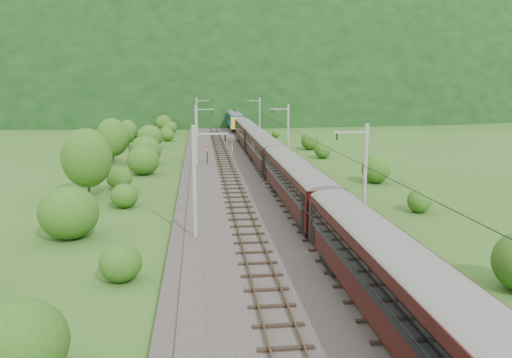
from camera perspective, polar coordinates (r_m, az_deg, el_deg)
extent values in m
plane|color=#2F4F18|center=(36.90, 2.85, -6.70)|extent=(600.00, 600.00, 0.00)
cube|color=#38332D|center=(46.39, 0.85, -2.80)|extent=(14.00, 220.00, 0.30)
cube|color=brown|center=(46.02, -3.01, -2.49)|extent=(0.08, 220.00, 0.15)
cube|color=brown|center=(46.13, -1.22, -2.44)|extent=(0.08, 220.00, 0.15)
cube|color=black|center=(46.10, -2.11, -2.63)|extent=(2.40, 220.00, 0.12)
cube|color=brown|center=(46.55, 2.91, -2.33)|extent=(0.08, 220.00, 0.15)
cube|color=brown|center=(46.80, 4.64, -2.28)|extent=(0.08, 220.00, 0.15)
cube|color=black|center=(46.70, 3.77, -2.47)|extent=(2.40, 220.00, 0.12)
cylinder|color=gray|center=(35.36, -7.05, -0.36)|extent=(0.28, 0.28, 8.00)
cube|color=gray|center=(34.87, -5.20, 5.17)|extent=(2.40, 0.12, 0.12)
cylinder|color=black|center=(34.93, -3.55, 4.71)|extent=(0.10, 0.10, 0.50)
cylinder|color=gray|center=(67.04, -6.85, 4.99)|extent=(0.28, 0.28, 8.00)
cube|color=gray|center=(66.78, -5.88, 7.92)|extent=(2.40, 0.12, 0.12)
cylinder|color=black|center=(66.81, -5.01, 7.68)|extent=(0.10, 0.10, 0.50)
cylinder|color=gray|center=(98.92, -6.78, 6.90)|extent=(0.28, 0.28, 8.00)
cube|color=gray|center=(98.75, -6.12, 8.88)|extent=(2.40, 0.12, 0.12)
cylinder|color=black|center=(98.77, -5.53, 8.72)|extent=(0.10, 0.10, 0.50)
cylinder|color=gray|center=(130.86, -6.74, 7.88)|extent=(0.28, 0.28, 8.00)
cube|color=gray|center=(130.73, -6.24, 9.38)|extent=(2.40, 0.12, 0.12)
cylinder|color=black|center=(130.75, -5.79, 9.26)|extent=(0.10, 0.10, 0.50)
cylinder|color=gray|center=(162.83, -6.72, 8.47)|extent=(0.28, 0.28, 8.00)
cube|color=gray|center=(162.72, -6.31, 9.68)|extent=(2.40, 0.12, 0.12)
cylinder|color=black|center=(162.74, -5.95, 9.58)|extent=(0.10, 0.10, 0.50)
cylinder|color=gray|center=(37.34, 12.34, 0.07)|extent=(0.28, 0.28, 8.00)
cube|color=gray|center=(36.49, 10.77, 5.28)|extent=(2.40, 0.12, 0.12)
cylinder|color=black|center=(36.23, 9.23, 4.82)|extent=(0.10, 0.10, 0.50)
cylinder|color=gray|center=(68.10, 3.68, 5.14)|extent=(0.28, 0.28, 8.00)
cube|color=gray|center=(67.64, 2.71, 8.00)|extent=(2.40, 0.12, 0.12)
cylinder|color=black|center=(67.50, 1.86, 7.74)|extent=(0.10, 0.10, 0.50)
cylinder|color=gray|center=(99.65, 0.43, 7.01)|extent=(0.28, 0.28, 8.00)
cube|color=gray|center=(99.33, -0.27, 8.96)|extent=(2.40, 0.12, 0.12)
cylinder|color=black|center=(99.24, -0.85, 8.78)|extent=(0.10, 0.10, 0.50)
cylinder|color=gray|center=(131.41, -1.27, 7.96)|extent=(0.28, 0.28, 8.00)
cube|color=gray|center=(131.17, -1.81, 9.44)|extent=(2.40, 0.12, 0.12)
cylinder|color=black|center=(131.10, -2.25, 9.31)|extent=(0.10, 0.10, 0.50)
cylinder|color=gray|center=(163.27, -2.31, 8.54)|extent=(0.28, 0.28, 8.00)
cube|color=gray|center=(163.08, -2.75, 9.73)|extent=(2.40, 0.12, 0.12)
cylinder|color=black|center=(163.02, -3.10, 9.62)|extent=(0.10, 0.10, 0.50)
cylinder|color=black|center=(45.00, -2.17, 5.74)|extent=(0.03, 198.00, 0.03)
cylinder|color=black|center=(45.61, 3.88, 5.80)|extent=(0.03, 198.00, 0.03)
ellipsoid|color=black|center=(294.95, -5.44, 8.75)|extent=(504.00, 360.00, 244.00)
ellipsoid|color=black|center=(353.81, -25.60, 8.10)|extent=(336.00, 280.00, 132.00)
cube|color=black|center=(22.81, 15.31, -10.91)|extent=(2.75, 20.88, 2.85)
cylinder|color=slate|center=(22.37, 15.48, -7.86)|extent=(2.75, 20.77, 2.75)
cube|color=black|center=(22.22, 11.95, -10.40)|extent=(0.05, 18.37, 1.09)
cube|color=black|center=(23.22, 18.60, -9.79)|extent=(0.05, 18.37, 1.09)
cube|color=black|center=(29.90, 9.92, -9.14)|extent=(2.09, 3.04, 0.85)
cube|color=black|center=(42.97, 4.60, -0.26)|extent=(2.75, 20.88, 2.85)
cylinder|color=slate|center=(42.74, 4.63, 1.42)|extent=(2.75, 20.77, 2.75)
cube|color=black|center=(42.66, 2.77, 0.14)|extent=(0.05, 18.37, 1.09)
cube|color=black|center=(43.19, 6.43, 0.22)|extent=(0.05, 18.37, 1.09)
cube|color=black|center=(36.47, 6.76, -5.35)|extent=(2.09, 3.04, 0.85)
cube|color=black|center=(50.38, 2.98, -0.72)|extent=(2.09, 3.04, 0.85)
cube|color=black|center=(64.19, 0.88, 3.50)|extent=(2.75, 20.88, 2.85)
cylinder|color=slate|center=(64.04, 0.88, 4.64)|extent=(2.75, 20.77, 2.75)
cube|color=black|center=(63.99, -0.36, 3.78)|extent=(0.05, 18.37, 1.09)
cube|color=black|center=(64.34, 2.12, 3.82)|extent=(0.05, 18.37, 1.09)
cube|color=black|center=(57.32, 1.81, 0.72)|extent=(2.09, 3.04, 0.85)
cube|color=black|center=(71.63, 0.13, 2.79)|extent=(2.09, 3.04, 0.85)
cube|color=black|center=(85.69, -0.99, 5.38)|extent=(2.75, 20.88, 2.85)
cylinder|color=slate|center=(85.57, -1.00, 6.23)|extent=(2.75, 20.77, 2.75)
cube|color=black|center=(85.53, -1.93, 5.60)|extent=(0.05, 18.37, 1.09)
cube|color=black|center=(85.80, -0.06, 5.62)|extent=(0.05, 18.37, 1.09)
cube|color=black|center=(78.67, -0.48, 3.52)|extent=(2.09, 3.04, 0.85)
cube|color=black|center=(93.12, -1.42, 4.68)|extent=(2.09, 3.04, 0.85)
cube|color=navy|center=(115.79, -2.45, 6.83)|extent=(2.75, 17.08, 2.85)
cylinder|color=slate|center=(115.70, -2.45, 7.46)|extent=(2.75, 17.00, 2.75)
cube|color=black|center=(115.67, -3.14, 6.99)|extent=(0.05, 15.03, 1.09)
cube|color=black|center=(115.87, -1.76, 7.01)|extent=(0.05, 15.03, 1.09)
cube|color=black|center=(110.00, -2.22, 5.65)|extent=(2.09, 3.04, 0.85)
cube|color=black|center=(121.88, -2.64, 6.16)|extent=(2.09, 3.04, 0.85)
cube|color=yellow|center=(124.10, -2.72, 7.02)|extent=(2.81, 0.50, 2.56)
cube|color=yellow|center=(107.51, -2.13, 6.41)|extent=(2.81, 0.50, 2.56)
cube|color=black|center=(118.65, -2.56, 7.87)|extent=(0.08, 1.60, 0.85)
cylinder|color=red|center=(78.87, -2.74, 3.60)|extent=(0.17, 0.17, 1.57)
cylinder|color=red|center=(91.52, -2.60, 4.63)|extent=(0.17, 0.17, 1.59)
cylinder|color=black|center=(67.91, -5.59, 2.48)|extent=(0.13, 0.13, 1.85)
sphere|color=red|center=(67.77, -5.61, 3.29)|extent=(0.22, 0.22, 0.22)
ellipsoid|color=#245015|center=(21.36, -25.59, -16.67)|extent=(3.71, 3.71, 3.34)
ellipsoid|color=#245015|center=(29.81, -15.22, -9.24)|extent=(2.42, 2.42, 2.18)
ellipsoid|color=#245015|center=(38.63, -20.61, -3.63)|extent=(4.28, 4.28, 3.85)
ellipsoid|color=#245015|center=(46.71, -14.81, -1.87)|extent=(2.47, 2.47, 2.22)
ellipsoid|color=#245015|center=(54.81, -15.34, 0.07)|extent=(2.67, 2.67, 2.40)
ellipsoid|color=#245015|center=(62.79, -12.78, 2.07)|extent=(3.93, 3.93, 3.54)
ellipsoid|color=#245015|center=(70.72, -12.56, 3.22)|extent=(4.39, 4.39, 3.95)
ellipsoid|color=#245015|center=(80.33, -12.97, 3.71)|extent=(3.16, 3.16, 2.85)
ellipsoid|color=#245015|center=(88.35, -12.05, 4.77)|extent=(4.47, 4.47, 4.02)
ellipsoid|color=#245015|center=(98.27, -10.07, 4.94)|extent=(2.58, 2.58, 2.32)
ellipsoid|color=#245015|center=(106.19, -10.25, 5.34)|extent=(2.44, 2.44, 2.20)
ellipsoid|color=#245015|center=(113.30, -9.77, 5.85)|extent=(3.07, 3.07, 2.77)
ellipsoid|color=#245015|center=(121.56, -10.50, 6.36)|extent=(4.01, 4.01, 3.61)
ellipsoid|color=#245015|center=(130.81, -8.20, 6.83)|extent=(4.44, 4.44, 3.99)
cylinder|color=black|center=(51.38, -18.61, -0.06)|extent=(0.24, 0.24, 3.74)
ellipsoid|color=#245015|center=(51.03, -18.76, 2.29)|extent=(4.81, 4.81, 5.77)
cylinder|color=black|center=(72.20, -16.04, 3.02)|extent=(0.24, 0.24, 3.48)
ellipsoid|color=#245015|center=(71.96, -16.12, 4.58)|extent=(4.47, 4.47, 5.36)
cylinder|color=black|center=(90.22, -14.40, 4.34)|extent=(0.24, 0.24, 2.61)
ellipsoid|color=#245015|center=(90.07, -14.44, 5.28)|extent=(3.36, 3.36, 4.03)
ellipsoid|color=#245015|center=(45.85, 18.15, -2.51)|extent=(2.10, 2.10, 1.89)
ellipsoid|color=#245015|center=(57.80, 13.54, 0.96)|extent=(3.21, 3.21, 2.89)
ellipsoid|color=#245015|center=(75.38, 7.62, 3.19)|extent=(2.46, 2.46, 2.22)
ellipsoid|color=#245015|center=(84.83, 6.17, 4.24)|extent=(2.98, 2.98, 2.69)
ellipsoid|color=#245015|center=(103.11, 2.28, 5.16)|extent=(1.72, 1.72, 1.55)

